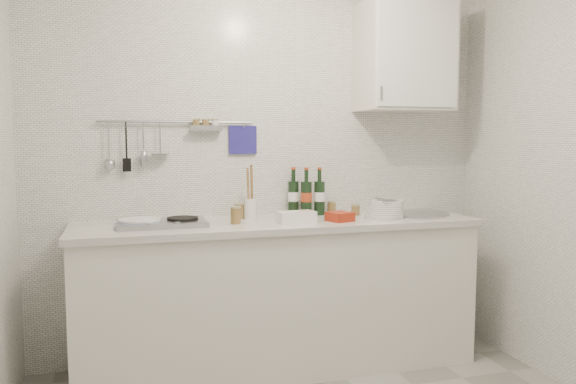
# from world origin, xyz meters

# --- Properties ---
(back_wall) EXTENTS (3.00, 0.02, 2.50)m
(back_wall) POSITION_xyz_m (0.00, 1.40, 1.25)
(back_wall) COLOR silver
(back_wall) RESTS_ON floor
(counter) EXTENTS (2.44, 0.64, 0.96)m
(counter) POSITION_xyz_m (0.01, 1.10, 0.43)
(counter) COLOR silver
(counter) RESTS_ON floor
(wall_rail) EXTENTS (0.98, 0.09, 0.34)m
(wall_rail) POSITION_xyz_m (-0.60, 1.37, 1.43)
(wall_rail) COLOR #93969B
(wall_rail) RESTS_ON back_wall
(wall_cabinet) EXTENTS (0.60, 0.38, 0.70)m
(wall_cabinet) POSITION_xyz_m (0.90, 1.22, 1.95)
(wall_cabinet) COLOR silver
(wall_cabinet) RESTS_ON back_wall
(plate_stack_hob) EXTENTS (0.26, 0.25, 0.05)m
(plate_stack_hob) POSITION_xyz_m (-0.83, 1.07, 0.94)
(plate_stack_hob) COLOR #4F5AB3
(plate_stack_hob) RESTS_ON counter
(plate_stack_sink) EXTENTS (0.27, 0.26, 0.11)m
(plate_stack_sink) POSITION_xyz_m (0.70, 1.07, 0.97)
(plate_stack_sink) COLOR white
(plate_stack_sink) RESTS_ON counter
(wine_bottles) EXTENTS (0.23, 0.13, 0.31)m
(wine_bottles) POSITION_xyz_m (0.24, 1.29, 1.07)
(wine_bottles) COLOR black
(wine_bottles) RESTS_ON counter
(butter_dish) EXTENTS (0.24, 0.14, 0.07)m
(butter_dish) POSITION_xyz_m (0.08, 0.99, 0.95)
(butter_dish) COLOR white
(butter_dish) RESTS_ON counter
(strawberry_punnet) EXTENTS (0.17, 0.17, 0.06)m
(strawberry_punnet) POSITION_xyz_m (0.35, 0.97, 0.95)
(strawberry_punnet) COLOR #AF2C13
(strawberry_punnet) RESTS_ON counter
(utensil_crock) EXTENTS (0.08, 0.08, 0.34)m
(utensil_crock) POSITION_xyz_m (-0.14, 1.25, 1.00)
(utensil_crock) COLOR white
(utensil_crock) RESTS_ON counter
(jar_a) EXTENTS (0.06, 0.06, 0.10)m
(jar_a) POSITION_xyz_m (-0.21, 1.26, 0.97)
(jar_a) COLOR brown
(jar_a) RESTS_ON counter
(jar_b) EXTENTS (0.06, 0.06, 0.08)m
(jar_b) POSITION_xyz_m (0.43, 1.33, 0.96)
(jar_b) COLOR brown
(jar_b) RESTS_ON counter
(jar_c) EXTENTS (0.06, 0.06, 0.07)m
(jar_c) POSITION_xyz_m (0.55, 1.19, 0.96)
(jar_c) COLOR brown
(jar_c) RESTS_ON counter
(jar_d) EXTENTS (0.06, 0.06, 0.10)m
(jar_d) POSITION_xyz_m (-0.28, 1.05, 0.97)
(jar_d) COLOR brown
(jar_d) RESTS_ON counter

